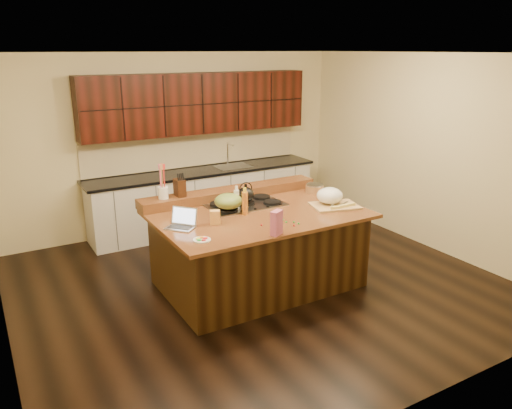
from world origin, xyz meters
TOP-DOWN VIEW (x-y plane):
  - room at (0.00, 0.00)m, footprint 5.52×5.02m
  - island at (0.00, 0.00)m, footprint 2.40×1.60m
  - back_ledge at (0.00, 0.70)m, footprint 2.40×0.30m
  - cooktop at (0.00, 0.30)m, footprint 0.92×0.52m
  - back_counter at (0.30, 2.23)m, footprint 3.70×0.66m
  - kettle at (0.00, 0.30)m, footprint 0.26×0.26m
  - green_bowl at (-0.30, 0.17)m, footprint 0.35×0.35m
  - laptop at (-0.96, -0.03)m, footprint 0.37×0.37m
  - oil_bottle at (-0.18, -0.00)m, footprint 0.08×0.08m
  - vinegar_bottle at (-0.19, 0.18)m, footprint 0.08×0.08m
  - wooden_tray at (0.89, -0.23)m, footprint 0.63×0.52m
  - ramekin_a at (1.06, -0.09)m, footprint 0.13×0.13m
  - ramekin_b at (1.15, 0.03)m, footprint 0.13×0.13m
  - ramekin_c at (1.13, 0.14)m, footprint 0.12×0.12m
  - strainer_bowl at (1.08, 0.36)m, footprint 0.30×0.30m
  - kitchen_timer at (0.87, -0.28)m, footprint 0.09×0.09m
  - pink_bag at (-0.21, -0.73)m, footprint 0.16×0.13m
  - candy_plate at (-0.94, -0.49)m, footprint 0.22×0.22m
  - package_box at (-0.61, -0.12)m, footprint 0.13×0.11m
  - utensil_crock at (-0.90, 0.70)m, footprint 0.14×0.14m
  - knife_block at (-0.69, 0.70)m, footprint 0.10×0.17m
  - gumdrop_0 at (0.09, -0.61)m, footprint 0.02×0.02m
  - gumdrop_1 at (0.17, -0.58)m, footprint 0.02×0.02m
  - gumdrop_2 at (-0.21, -0.42)m, footprint 0.02×0.02m
  - gumdrop_3 at (0.01, -0.40)m, footprint 0.02×0.02m
  - gumdrop_4 at (-0.10, -0.50)m, footprint 0.02×0.02m
  - gumdrop_5 at (0.08, -0.48)m, footprint 0.02×0.02m
  - gumdrop_6 at (0.04, -0.39)m, footprint 0.02×0.02m
  - gumdrop_7 at (0.15, -0.51)m, footprint 0.02×0.02m
  - gumdrop_8 at (-0.06, -0.55)m, footprint 0.02×0.02m
  - gumdrop_9 at (0.09, -0.39)m, footprint 0.02×0.02m

SIDE VIEW (x-z plane):
  - island at x=0.00m, z-range 0.00..0.92m
  - candy_plate at x=-0.94m, z-range 0.92..0.93m
  - gumdrop_0 at x=0.09m, z-range 0.92..0.94m
  - gumdrop_1 at x=0.17m, z-range 0.92..0.94m
  - gumdrop_2 at x=-0.21m, z-range 0.92..0.94m
  - gumdrop_3 at x=0.01m, z-range 0.92..0.94m
  - gumdrop_4 at x=-0.10m, z-range 0.92..0.94m
  - gumdrop_5 at x=0.08m, z-range 0.92..0.94m
  - gumdrop_6 at x=0.04m, z-range 0.92..0.94m
  - gumdrop_7 at x=0.15m, z-range 0.92..0.94m
  - gumdrop_8 at x=-0.06m, z-range 0.92..0.94m
  - gumdrop_9 at x=0.09m, z-range 0.92..0.94m
  - cooktop at x=0.00m, z-range 0.91..0.96m
  - ramekin_a at x=1.06m, z-range 0.92..0.96m
  - ramekin_b at x=1.15m, z-range 0.92..0.96m
  - ramekin_c at x=1.13m, z-range 0.92..0.96m
  - kitchen_timer at x=0.87m, z-range 0.92..0.99m
  - strainer_bowl at x=1.08m, z-range 0.92..1.01m
  - laptop at x=-0.96m, z-range 0.87..1.08m
  - back_ledge at x=0.00m, z-range 0.92..1.04m
  - back_counter at x=0.30m, z-range -0.22..2.18m
  - package_box at x=-0.61m, z-range 0.92..1.07m
  - wooden_tray at x=0.89m, z-range 0.91..1.13m
  - vinegar_bottle at x=-0.19m, z-range 0.92..1.17m
  - pink_bag at x=-0.21m, z-range 0.92..1.18m
  - oil_bottle at x=-0.18m, z-range 0.92..1.19m
  - green_bowl at x=-0.30m, z-range 0.97..1.15m
  - kettle at x=0.00m, z-range 0.97..1.15m
  - utensil_crock at x=-0.90m, z-range 1.04..1.18m
  - knife_block at x=-0.69m, z-range 1.04..1.25m
  - room at x=0.00m, z-range -0.01..2.71m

